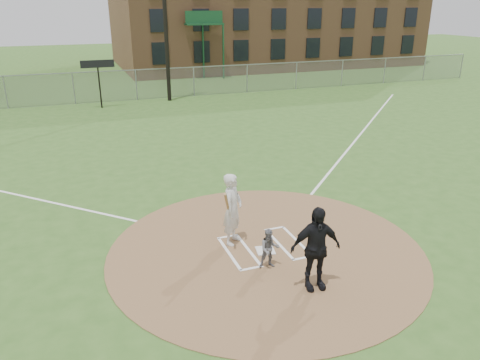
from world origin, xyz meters
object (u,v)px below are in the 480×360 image
object	(u,v)px
home_plate	(265,250)
umpire	(315,248)
catcher	(269,249)
batter_at_plate	(233,209)

from	to	relation	value
home_plate	umpire	size ratio (longest dim) A/B	0.23
catcher	umpire	xyz separation A→B (m)	(0.61, -1.16, 0.49)
home_plate	batter_at_plate	size ratio (longest dim) A/B	0.24
catcher	batter_at_plate	bearing A→B (deg)	116.14
home_plate	catcher	bearing A→B (deg)	-106.79
umpire	catcher	bearing A→B (deg)	124.27
batter_at_plate	umpire	bearing A→B (deg)	-69.06
home_plate	catcher	world-z (taller)	catcher
home_plate	batter_at_plate	world-z (taller)	batter_at_plate
home_plate	umpire	bearing A→B (deg)	-78.79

